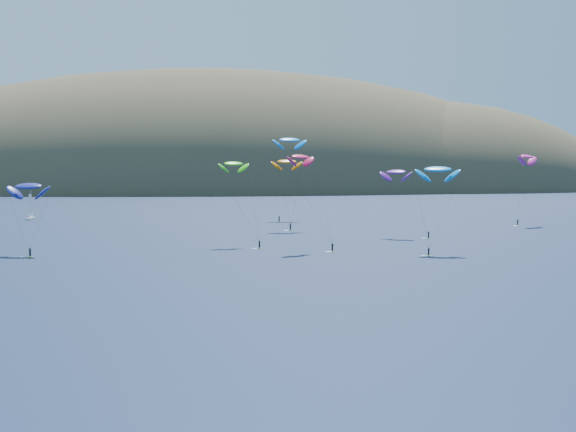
# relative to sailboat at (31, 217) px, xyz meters

# --- Properties ---
(ground) EXTENTS (2800.00, 2800.00, 0.00)m
(ground) POSITION_rel_sailboat_xyz_m (57.67, -213.49, -0.88)
(ground) COLOR black
(ground) RESTS_ON ground
(island) EXTENTS (730.00, 300.00, 210.00)m
(island) POSITION_rel_sailboat_xyz_m (97.07, 348.87, -11.61)
(island) COLOR #3D3526
(island) RESTS_ON ground
(sailboat) EXTENTS (8.09, 6.95, 9.88)m
(sailboat) POSITION_rel_sailboat_xyz_m (0.00, 0.00, 0.00)
(sailboat) COLOR silver
(sailboat) RESTS_ON ground
(kitesurfer_3) EXTENTS (9.48, 12.70, 20.79)m
(kitesurfer_3) POSITION_rel_sailboat_xyz_m (62.32, -95.04, 17.90)
(kitesurfer_3) COLOR #BBF41B
(kitesurfer_3) RESTS_ON ground
(kitesurfer_4) EXTENTS (9.98, 9.11, 28.46)m
(kitesurfer_4) POSITION_rel_sailboat_xyz_m (81.62, -51.15, 24.89)
(kitesurfer_4) COLOR #BBF41B
(kitesurfer_4) RESTS_ON ground
(kitesurfer_5) EXTENTS (9.73, 10.58, 20.10)m
(kitesurfer_5) POSITION_rel_sailboat_xyz_m (103.97, -117.40, 16.72)
(kitesurfer_5) COLOR #BBF41B
(kitesurfer_5) RESTS_ON ground
(kitesurfer_6) EXTENTS (11.73, 11.69, 19.08)m
(kitesurfer_6) POSITION_rel_sailboat_xyz_m (105.46, -79.68, 15.87)
(kitesurfer_6) COLOR #BBF41B
(kitesurfer_6) RESTS_ON ground
(kitesurfer_8) EXTENTS (10.03, 8.93, 23.75)m
(kitesurfer_8) POSITION_rel_sailboat_xyz_m (156.74, -45.24, 20.27)
(kitesurfer_8) COLOR #BBF41B
(kitesurfer_8) RESTS_ON ground
(kitesurfer_9) EXTENTS (10.86, 8.66, 22.33)m
(kitesurfer_9) POSITION_rel_sailboat_xyz_m (75.84, -108.97, 19.37)
(kitesurfer_9) COLOR #BBF41B
(kitesurfer_9) RESTS_ON ground
(kitesurfer_10) EXTENTS (10.02, 11.64, 16.65)m
(kitesurfer_10) POSITION_rel_sailboat_xyz_m (18.50, -107.88, 13.20)
(kitesurfer_10) COLOR #BBF41B
(kitesurfer_10) RESTS_ON ground
(kitesurfer_11) EXTENTS (10.26, 13.30, 22.54)m
(kitesurfer_11) POSITION_rel_sailboat_xyz_m (86.09, -12.83, 18.84)
(kitesurfer_11) COLOR #BBF41B
(kitesurfer_11) RESTS_ON ground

